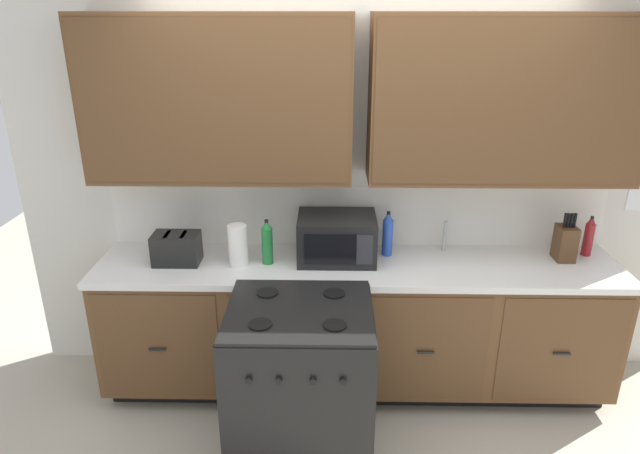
{
  "coord_description": "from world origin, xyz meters",
  "views": [
    {
      "loc": [
        -0.17,
        -2.81,
        2.37
      ],
      "look_at": [
        -0.23,
        0.27,
        1.15
      ],
      "focal_mm": 31.25,
      "sensor_mm": 36.0,
      "label": 1
    }
  ],
  "objects_px": {
    "toaster": "(177,248)",
    "knife_block": "(565,242)",
    "microwave": "(337,238)",
    "bottle_red": "(589,236)",
    "paper_towel_roll": "(238,246)",
    "bottle_blue": "(388,234)",
    "stove_range": "(300,385)",
    "bottle_green": "(267,242)"
  },
  "relations": [
    {
      "from": "toaster",
      "to": "bottle_green",
      "type": "height_order",
      "value": "bottle_green"
    },
    {
      "from": "bottle_green",
      "to": "paper_towel_roll",
      "type": "bearing_deg",
      "value": -168.95
    },
    {
      "from": "stove_range",
      "to": "bottle_green",
      "type": "distance_m",
      "value": 0.88
    },
    {
      "from": "paper_towel_roll",
      "to": "bottle_red",
      "type": "bearing_deg",
      "value": 5.0
    },
    {
      "from": "stove_range",
      "to": "bottle_blue",
      "type": "distance_m",
      "value": 1.09
    },
    {
      "from": "stove_range",
      "to": "knife_block",
      "type": "distance_m",
      "value": 1.85
    },
    {
      "from": "stove_range",
      "to": "bottle_green",
      "type": "xyz_separation_m",
      "value": [
        -0.23,
        0.62,
        0.57
      ]
    },
    {
      "from": "knife_block",
      "to": "bottle_blue",
      "type": "bearing_deg",
      "value": 177.32
    },
    {
      "from": "stove_range",
      "to": "microwave",
      "type": "relative_size",
      "value": 1.98
    },
    {
      "from": "bottle_green",
      "to": "microwave",
      "type": "bearing_deg",
      "value": 10.06
    },
    {
      "from": "toaster",
      "to": "paper_towel_roll",
      "type": "distance_m",
      "value": 0.39
    },
    {
      "from": "paper_towel_roll",
      "to": "bottle_blue",
      "type": "xyz_separation_m",
      "value": [
        0.92,
        0.17,
        0.01
      ]
    },
    {
      "from": "knife_block",
      "to": "bottle_green",
      "type": "xyz_separation_m",
      "value": [
        -1.84,
        -0.09,
        0.02
      ]
    },
    {
      "from": "bottle_green",
      "to": "bottle_blue",
      "type": "relative_size",
      "value": 0.98
    },
    {
      "from": "paper_towel_roll",
      "to": "bottle_red",
      "type": "xyz_separation_m",
      "value": [
        2.19,
        0.19,
        -0.0
      ]
    },
    {
      "from": "knife_block",
      "to": "microwave",
      "type": "bearing_deg",
      "value": -179.54
    },
    {
      "from": "toaster",
      "to": "bottle_green",
      "type": "xyz_separation_m",
      "value": [
        0.56,
        0.01,
        0.04
      ]
    },
    {
      "from": "stove_range",
      "to": "toaster",
      "type": "xyz_separation_m",
      "value": [
        -0.78,
        0.62,
        0.53
      ]
    },
    {
      "from": "toaster",
      "to": "bottle_blue",
      "type": "height_order",
      "value": "bottle_blue"
    },
    {
      "from": "bottle_red",
      "to": "toaster",
      "type": "bearing_deg",
      "value": -176.37
    },
    {
      "from": "paper_towel_roll",
      "to": "bottle_red",
      "type": "height_order",
      "value": "bottle_red"
    },
    {
      "from": "microwave",
      "to": "bottle_red",
      "type": "distance_m",
      "value": 1.59
    },
    {
      "from": "paper_towel_roll",
      "to": "knife_block",
      "type": "bearing_deg",
      "value": 3.43
    },
    {
      "from": "microwave",
      "to": "bottle_green",
      "type": "distance_m",
      "value": 0.43
    },
    {
      "from": "microwave",
      "to": "toaster",
      "type": "xyz_separation_m",
      "value": [
        -0.98,
        -0.08,
        -0.04
      ]
    },
    {
      "from": "stove_range",
      "to": "paper_towel_roll",
      "type": "height_order",
      "value": "paper_towel_roll"
    },
    {
      "from": "microwave",
      "to": "bottle_red",
      "type": "xyz_separation_m",
      "value": [
        1.59,
        0.08,
        -0.01
      ]
    },
    {
      "from": "bottle_blue",
      "to": "knife_block",
      "type": "bearing_deg",
      "value": -2.68
    },
    {
      "from": "toaster",
      "to": "bottle_red",
      "type": "bearing_deg",
      "value": 3.63
    },
    {
      "from": "paper_towel_roll",
      "to": "stove_range",
      "type": "bearing_deg",
      "value": -55.82
    },
    {
      "from": "stove_range",
      "to": "microwave",
      "type": "bearing_deg",
      "value": 74.27
    },
    {
      "from": "microwave",
      "to": "knife_block",
      "type": "distance_m",
      "value": 1.42
    },
    {
      "from": "stove_range",
      "to": "paper_towel_roll",
      "type": "xyz_separation_m",
      "value": [
        -0.4,
        0.59,
        0.56
      ]
    },
    {
      "from": "bottle_red",
      "to": "knife_block",
      "type": "bearing_deg",
      "value": -157.71
    },
    {
      "from": "toaster",
      "to": "knife_block",
      "type": "bearing_deg",
      "value": 2.2
    },
    {
      "from": "paper_towel_roll",
      "to": "bottle_red",
      "type": "distance_m",
      "value": 2.19
    },
    {
      "from": "bottle_green",
      "to": "bottle_red",
      "type": "relative_size",
      "value": 1.09
    },
    {
      "from": "knife_block",
      "to": "paper_towel_roll",
      "type": "distance_m",
      "value": 2.02
    },
    {
      "from": "knife_block",
      "to": "paper_towel_roll",
      "type": "bearing_deg",
      "value": -176.57
    },
    {
      "from": "bottle_green",
      "to": "bottle_blue",
      "type": "distance_m",
      "value": 0.76
    },
    {
      "from": "bottle_blue",
      "to": "bottle_red",
      "type": "bearing_deg",
      "value": 0.88
    },
    {
      "from": "stove_range",
      "to": "microwave",
      "type": "height_order",
      "value": "microwave"
    }
  ]
}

